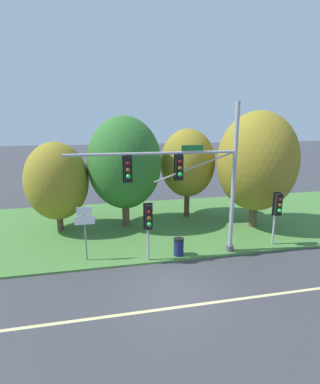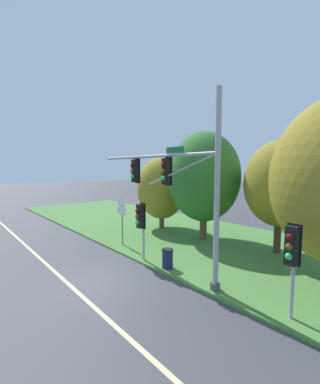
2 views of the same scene
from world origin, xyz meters
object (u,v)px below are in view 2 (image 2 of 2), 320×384
at_px(tree_left_of_mast, 204,177).
at_px(trash_bin, 168,258).
at_px(traffic_signal_mast, 176,180).
at_px(route_sign_post, 122,214).
at_px(tree_behind_signpost, 280,184).
at_px(tree_nearest_road, 162,188).
at_px(pedestrian_signal_near_kerb, 141,219).
at_px(pedestrian_signal_further_along, 292,251).

height_order(tree_left_of_mast, trash_bin, tree_left_of_mast).
xyz_separation_m(traffic_signal_mast, route_sign_post, (-5.30, 0.47, -2.37)).
relative_size(route_sign_post, tree_behind_signpost, 0.45).
bearing_deg(traffic_signal_mast, tree_nearest_road, 143.14).
distance_m(pedestrian_signal_near_kerb, tree_behind_signpost, 7.96).
relative_size(route_sign_post, trash_bin, 3.08).
bearing_deg(traffic_signal_mast, trash_bin, 174.43).
height_order(pedestrian_signal_near_kerb, tree_nearest_road, tree_nearest_road).
relative_size(traffic_signal_mast, tree_behind_signpost, 1.34).
relative_size(pedestrian_signal_further_along, tree_left_of_mast, 0.43).
distance_m(pedestrian_signal_further_along, tree_left_of_mast, 9.62).
bearing_deg(tree_behind_signpost, pedestrian_signal_further_along, -62.16).
bearing_deg(trash_bin, pedestrian_signal_further_along, 0.80).
xyz_separation_m(pedestrian_signal_near_kerb, route_sign_post, (-3.05, 0.78, -0.25)).
relative_size(pedestrian_signal_near_kerb, tree_left_of_mast, 0.42).
xyz_separation_m(traffic_signal_mast, tree_nearest_road, (-7.06, 5.29, -1.07)).
height_order(traffic_signal_mast, pedestrian_signal_near_kerb, traffic_signal_mast).
bearing_deg(tree_nearest_road, pedestrian_signal_further_along, -23.07).
height_order(pedestrian_signal_further_along, tree_nearest_road, tree_nearest_road).
xyz_separation_m(pedestrian_signal_further_along, tree_left_of_mast, (-7.85, 5.20, 1.98)).
height_order(pedestrian_signal_near_kerb, pedestrian_signal_further_along, pedestrian_signal_further_along).
height_order(tree_left_of_mast, tree_behind_signpost, tree_left_of_mast).
xyz_separation_m(traffic_signal_mast, tree_left_of_mast, (-2.81, 5.33, -0.07)).
relative_size(tree_left_of_mast, tree_behind_signpost, 1.13).
height_order(pedestrian_signal_further_along, tree_left_of_mast, tree_left_of_mast).
relative_size(traffic_signal_mast, pedestrian_signal_further_along, 2.77).
height_order(route_sign_post, tree_left_of_mast, tree_left_of_mast).
bearing_deg(traffic_signal_mast, route_sign_post, 174.90).
bearing_deg(route_sign_post, tree_left_of_mast, 62.84).
relative_size(traffic_signal_mast, tree_nearest_road, 1.51).
bearing_deg(tree_behind_signpost, trash_bin, -110.72).
height_order(pedestrian_signal_further_along, route_sign_post, pedestrian_signal_further_along).
bearing_deg(tree_nearest_road, tree_left_of_mast, 0.57).
xyz_separation_m(traffic_signal_mast, tree_behind_signpost, (1.77, 6.33, -0.35)).
bearing_deg(pedestrian_signal_near_kerb, route_sign_post, 165.63).
relative_size(pedestrian_signal_further_along, tree_nearest_road, 0.55).
height_order(route_sign_post, tree_behind_signpost, tree_behind_signpost).
distance_m(pedestrian_signal_further_along, trash_bin, 5.91).
bearing_deg(pedestrian_signal_further_along, route_sign_post, 178.14).
xyz_separation_m(pedestrian_signal_further_along, tree_nearest_road, (-12.10, 5.15, 0.97)).
bearing_deg(pedestrian_signal_near_kerb, pedestrian_signal_further_along, 3.49).
bearing_deg(tree_nearest_road, trash_bin, -39.02).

